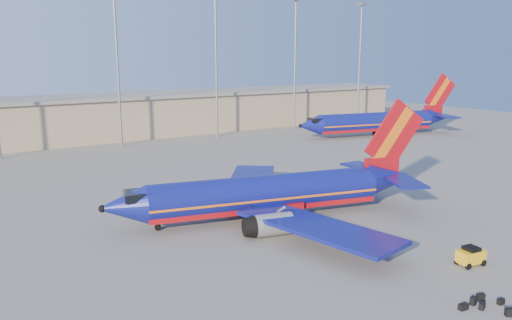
% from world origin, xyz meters
% --- Properties ---
extents(ground, '(220.00, 220.00, 0.00)m').
position_xyz_m(ground, '(0.00, 0.00, 0.00)').
color(ground, slate).
rests_on(ground, ground).
extents(terminal_building, '(122.00, 16.00, 8.50)m').
position_xyz_m(terminal_building, '(10.00, 58.00, 4.32)').
color(terminal_building, gray).
rests_on(terminal_building, ground).
extents(light_mast_row, '(101.60, 1.60, 28.65)m').
position_xyz_m(light_mast_row, '(5.00, 46.00, 17.55)').
color(light_mast_row, gray).
rests_on(light_mast_row, ground).
extents(aircraft_main, '(33.78, 32.08, 11.65)m').
position_xyz_m(aircraft_main, '(-6.38, -2.61, 2.49)').
color(aircraft_main, navy).
rests_on(aircraft_main, ground).
extents(aircraft_second, '(36.77, 16.73, 12.65)m').
position_xyz_m(aircraft_second, '(43.72, 28.87, 2.90)').
color(aircraft_second, navy).
rests_on(aircraft_second, ground).
extents(baggage_tug, '(2.30, 1.60, 1.53)m').
position_xyz_m(baggage_tug, '(-0.58, -20.95, 0.80)').
color(baggage_tug, gold).
rests_on(baggage_tug, ground).
extents(luggage_pile, '(3.77, 2.74, 0.54)m').
position_xyz_m(luggage_pile, '(-5.67, -25.76, 0.23)').
color(luggage_pile, black).
rests_on(luggage_pile, ground).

